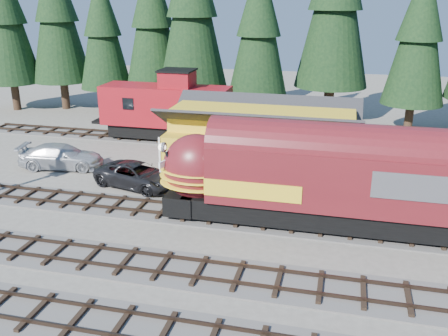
% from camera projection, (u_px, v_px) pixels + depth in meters
% --- Properties ---
extents(ground, '(120.00, 120.00, 0.00)m').
position_uv_depth(ground, '(223.00, 254.00, 24.31)').
color(ground, '#6B665B').
rests_on(ground, ground).
extents(track_siding, '(68.00, 3.20, 0.33)m').
position_uv_depth(track_siding, '(429.00, 238.00, 25.69)').
color(track_siding, '#4C4947').
rests_on(track_siding, ground).
extents(track_spur, '(32.00, 3.20, 0.33)m').
position_uv_depth(track_spur, '(161.00, 139.00, 43.02)').
color(track_spur, '#4C4947').
rests_on(track_spur, ground).
extents(depot, '(12.80, 7.00, 5.30)m').
position_uv_depth(depot, '(261.00, 138.00, 32.93)').
color(depot, gold).
rests_on(depot, ground).
extents(conifer_backdrop, '(79.04, 23.84, 16.99)m').
position_uv_depth(conifer_backdrop, '(389.00, 15.00, 41.45)').
color(conifer_backdrop, black).
rests_on(conifer_backdrop, ground).
extents(locomotive, '(16.34, 3.25, 4.44)m').
position_uv_depth(locomotive, '(302.00, 181.00, 26.36)').
color(locomotive, black).
rests_on(locomotive, ground).
extents(caboose, '(10.82, 3.14, 5.63)m').
position_uv_depth(caboose, '(167.00, 109.00, 41.98)').
color(caboose, black).
rests_on(caboose, ground).
extents(pickup_truck_a, '(6.23, 4.03, 1.60)m').
position_uv_depth(pickup_truck_a, '(137.00, 175.00, 32.40)').
color(pickup_truck_a, black).
rests_on(pickup_truck_a, ground).
extents(pickup_truck_b, '(6.29, 3.42, 1.73)m').
position_uv_depth(pickup_truck_b, '(61.00, 156.00, 35.88)').
color(pickup_truck_b, '#B4B7BC').
rests_on(pickup_truck_b, ground).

